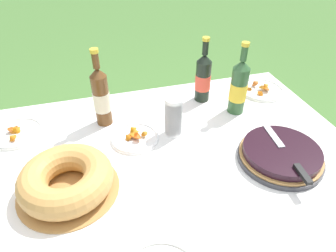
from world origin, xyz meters
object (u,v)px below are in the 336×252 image
Objects in this scene: berry_tart at (281,155)px; serving_knife at (287,153)px; cider_bottle_green at (239,87)px; juice_bottle_red at (203,78)px; cider_bottle_amber at (101,97)px; snack_plate_far at (135,137)px; bundt_cake at (66,180)px; snack_plate_near at (16,133)px; snack_plate_left at (261,90)px; cup_stack at (173,117)px.

berry_tart is 0.86× the size of serving_knife.
cider_bottle_green reaches higher than juice_bottle_red.
juice_bottle_red is at bearing 19.14° from serving_knife.
serving_knife is 1.17× the size of juice_bottle_red.
cider_bottle_amber is 0.23m from snack_plate_far.
berry_tart is 0.79m from bundt_cake.
snack_plate_near is (-0.98, 0.09, -0.12)m from cider_bottle_green.
berry_tart is 1.09m from snack_plate_near.
juice_bottle_red is 0.46m from snack_plate_far.
serving_knife is 0.55m from snack_plate_left.
juice_bottle_red is at bearing 46.39° from cup_stack.
cup_stack is 0.18m from snack_plate_far.
cider_bottle_green reaches higher than berry_tart.
berry_tart reaches higher than snack_plate_near.
berry_tart is 1.83× the size of cup_stack.
cider_bottle_amber is (-0.61, 0.08, 0.01)m from cider_bottle_green.
serving_knife is at bearing -88.62° from cider_bottle_green.
juice_bottle_red is (0.22, 0.23, 0.03)m from cup_stack.
cider_bottle_green is 0.99m from snack_plate_near.
snack_plate_near is at bearing -178.14° from snack_plate_left.
bundt_cake reaches higher than serving_knife.
snack_plate_far reaches higher than snack_plate_near.
cider_bottle_amber is 0.83m from snack_plate_left.
snack_plate_far is (0.27, 0.21, -0.04)m from bundt_cake.
cider_bottle_green is 0.27m from snack_plate_left.
cider_bottle_amber reaches higher than juice_bottle_red.
berry_tart is at bearing -24.17° from snack_plate_near.
snack_plate_near is 0.51m from snack_plate_far.
cider_bottle_amber is at bearing -1.90° from snack_plate_near.
juice_bottle_red reaches higher than snack_plate_near.
snack_plate_far is (0.11, -0.16, -0.12)m from cider_bottle_amber.
cider_bottle_green reaches higher than snack_plate_near.
berry_tart is 0.05m from serving_knife.
cup_stack is at bearing -30.77° from cider_bottle_amber.
cider_bottle_green is at bearing 7.20° from serving_knife.
juice_bottle_red reaches higher than berry_tart.
juice_bottle_red is 0.35m from snack_plate_left.
berry_tart is at bearing -28.31° from snack_plate_far.
bundt_cake is (-0.78, 0.07, 0.02)m from berry_tart.
serving_knife is at bearing -76.68° from juice_bottle_red.
cider_bottle_amber is 1.09× the size of juice_bottle_red.
bundt_cake is at bearing -159.28° from cider_bottle_green.
snack_plate_near is at bearing 164.88° from cup_stack.
snack_plate_left is at bearing 16.33° from snack_plate_far.
snack_plate_left is (0.20, 0.48, -0.02)m from berry_tart.
serving_knife is (-0.00, -0.03, 0.04)m from berry_tart.
bundt_cake is 0.41m from cider_bottle_amber.
berry_tart is 0.37m from cider_bottle_green.
cider_bottle_green is (-0.01, 0.36, 0.10)m from berry_tart.
cup_stack reaches higher than serving_knife.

